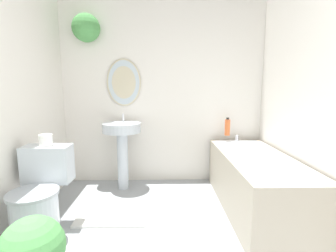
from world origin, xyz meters
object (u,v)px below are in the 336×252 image
(toilet, at_px, (40,200))
(shampoo_bottle, at_px, (228,127))
(pedestal_sink, at_px, (123,139))
(toilet_paper_roll, at_px, (46,140))
(bathtub, at_px, (256,182))

(toilet, bearing_deg, shampoo_bottle, 31.32)
(pedestal_sink, bearing_deg, toilet_paper_roll, -122.69)
(bathtub, relative_size, shampoo_bottle, 6.87)
(toilet, distance_m, bathtub, 2.02)
(shampoo_bottle, xyz_separation_m, toilet_paper_roll, (-1.84, -0.93, 0.04))
(bathtub, xyz_separation_m, shampoo_bottle, (-0.13, 0.68, 0.46))
(shampoo_bottle, distance_m, toilet_paper_roll, 2.06)
(shampoo_bottle, bearing_deg, toilet_paper_roll, -153.16)
(bathtub, height_order, toilet_paper_roll, toilet_paper_roll)
(toilet, height_order, shampoo_bottle, shampoo_bottle)
(shampoo_bottle, bearing_deg, bathtub, -79.25)
(pedestal_sink, relative_size, shampoo_bottle, 4.08)
(toilet, distance_m, pedestal_sink, 1.17)
(pedestal_sink, bearing_deg, bathtub, -21.21)
(toilet, xyz_separation_m, bathtub, (1.97, 0.44, -0.04))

